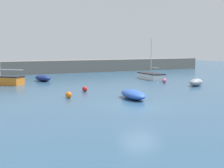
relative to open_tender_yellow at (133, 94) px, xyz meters
The scene contains 10 objects.
ground_plane 3.33m from the open_tender_yellow, 112.38° to the right, with size 120.00×120.00×0.20m, color #2D5170.
harbor_breakwater 27.34m from the open_tender_yellow, 92.64° to the left, with size 60.31×3.14×1.99m, color slate.
open_tender_yellow is the anchor object (origin of this frame).
sailboat_twin_hulled 15.54m from the open_tender_yellow, 51.33° to the left, with size 2.10×4.59×5.05m.
sailboat_tall_mast 16.74m from the open_tender_yellow, 118.70° to the left, with size 4.87×4.76×7.23m.
rowboat_white_midwater 16.23m from the open_tender_yellow, 100.80° to the left, with size 2.01×2.98×0.78m.
dinghy_near_pier 11.00m from the open_tender_yellow, 22.95° to the left, with size 2.61×2.10×0.75m.
mooring_buoy_pink 11.86m from the open_tender_yellow, 42.32° to the left, with size 0.51×0.51×0.51m, color #EA668C.
mooring_buoy_orange 5.06m from the open_tender_yellow, 150.18° to the left, with size 0.51×0.51×0.51m, color orange.
mooring_buoy_red 5.70m from the open_tender_yellow, 109.47° to the left, with size 0.47×0.47×0.47m, color red.
Camera 1 is at (-10.88, -17.65, 3.92)m, focal length 50.00 mm.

